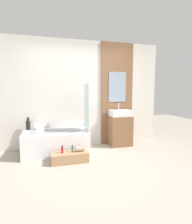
% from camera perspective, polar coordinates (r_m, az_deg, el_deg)
% --- Properties ---
extents(ground_plane, '(12.00, 12.00, 0.00)m').
position_cam_1_polar(ground_plane, '(3.15, 0.13, -19.00)').
color(ground_plane, '#A39989').
extents(wall_tiled_back, '(4.20, 0.06, 2.60)m').
position_cam_1_polar(wall_tiled_back, '(4.38, -5.39, 5.84)').
color(wall_tiled_back, silver).
rests_on(wall_tiled_back, ground_plane).
extents(wall_wood_accent, '(0.86, 0.04, 2.60)m').
position_cam_1_polar(wall_wood_accent, '(4.60, 6.85, 6.00)').
color(wall_wood_accent, brown).
rests_on(wall_wood_accent, ground_plane).
extents(bathtub, '(1.39, 0.77, 0.50)m').
position_cam_1_polar(bathtub, '(4.04, -12.87, -9.46)').
color(bathtub, white).
rests_on(bathtub, ground_plane).
extents(glass_shower_screen, '(0.01, 0.45, 1.04)m').
position_cam_1_polar(glass_shower_screen, '(3.84, -3.11, 1.52)').
color(glass_shower_screen, silver).
rests_on(glass_shower_screen, bathtub).
extents(wooden_step_bench, '(0.71, 0.32, 0.19)m').
position_cam_1_polar(wooden_step_bench, '(3.56, -8.53, -14.33)').
color(wooden_step_bench, '#A87F56').
rests_on(wooden_step_bench, ground_plane).
extents(vanity_cabinet, '(0.54, 0.43, 0.75)m').
position_cam_1_polar(vanity_cabinet, '(4.50, 7.79, -6.06)').
color(vanity_cabinet, brown).
rests_on(vanity_cabinet, ground_plane).
extents(sink, '(0.51, 0.37, 0.32)m').
position_cam_1_polar(sink, '(4.42, 7.89, -0.32)').
color(sink, white).
rests_on(sink, vanity_cabinet).
extents(vase_tall_dark, '(0.09, 0.09, 0.28)m').
position_cam_1_polar(vase_tall_dark, '(4.26, -21.27, -3.91)').
color(vase_tall_dark, black).
rests_on(vase_tall_dark, bathtub).
extents(vase_round_light, '(0.14, 0.14, 0.14)m').
position_cam_1_polar(vase_round_light, '(4.24, -19.10, -4.51)').
color(vase_round_light, white).
rests_on(vase_round_light, bathtub).
extents(bottle_soap_primary, '(0.04, 0.04, 0.15)m').
position_cam_1_polar(bottle_soap_primary, '(3.49, -10.94, -11.97)').
color(bottle_soap_primary, '#B21928').
rests_on(bottle_soap_primary, wooden_step_bench).
extents(bottle_soap_secondary, '(0.04, 0.04, 0.13)m').
position_cam_1_polar(bottle_soap_secondary, '(3.51, -7.69, -11.92)').
color(bottle_soap_secondary, '#38704C').
rests_on(bottle_soap_secondary, wooden_step_bench).
extents(towel_roll, '(0.16, 0.09, 0.09)m').
position_cam_1_polar(towel_roll, '(3.53, -5.36, -11.99)').
color(towel_roll, gray).
rests_on(towel_roll, wooden_step_bench).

